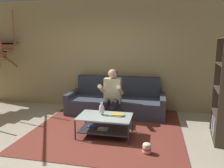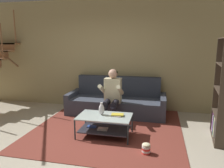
{
  "view_description": "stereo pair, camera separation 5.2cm",
  "coord_description": "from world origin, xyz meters",
  "px_view_note": "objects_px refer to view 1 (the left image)",
  "views": [
    {
      "loc": [
        1.23,
        -3.31,
        1.77
      ],
      "look_at": [
        0.33,
        0.96,
        0.94
      ],
      "focal_mm": 35.0,
      "sensor_mm": 36.0,
      "label": 1
    },
    {
      "loc": [
        1.28,
        -3.3,
        1.77
      ],
      "look_at": [
        0.33,
        0.96,
        0.94
      ],
      "focal_mm": 35.0,
      "sensor_mm": 36.0,
      "label": 2
    }
  ],
  "objects_px": {
    "couch": "(116,102)",
    "popcorn_tub": "(147,148)",
    "book_stack": "(118,115)",
    "vase": "(102,109)",
    "person_seated_center": "(112,94)",
    "coffee_table": "(105,123)"
  },
  "relations": [
    {
      "from": "couch",
      "to": "popcorn_tub",
      "type": "height_order",
      "value": "couch"
    },
    {
      "from": "couch",
      "to": "person_seated_center",
      "type": "relative_size",
      "value": 2.05
    },
    {
      "from": "coffee_table",
      "to": "couch",
      "type": "bearing_deg",
      "value": 91.94
    },
    {
      "from": "couch",
      "to": "book_stack",
      "type": "distance_m",
      "value": 1.38
    },
    {
      "from": "person_seated_center",
      "to": "popcorn_tub",
      "type": "height_order",
      "value": "person_seated_center"
    },
    {
      "from": "popcorn_tub",
      "to": "book_stack",
      "type": "bearing_deg",
      "value": 135.61
    },
    {
      "from": "coffee_table",
      "to": "vase",
      "type": "bearing_deg",
      "value": 141.86
    },
    {
      "from": "vase",
      "to": "popcorn_tub",
      "type": "distance_m",
      "value": 1.15
    },
    {
      "from": "person_seated_center",
      "to": "coffee_table",
      "type": "xyz_separation_m",
      "value": [
        0.05,
        -0.87,
        -0.37
      ]
    },
    {
      "from": "couch",
      "to": "popcorn_tub",
      "type": "distance_m",
      "value": 2.12
    },
    {
      "from": "coffee_table",
      "to": "book_stack",
      "type": "distance_m",
      "value": 0.29
    },
    {
      "from": "vase",
      "to": "book_stack",
      "type": "bearing_deg",
      "value": -0.34
    },
    {
      "from": "couch",
      "to": "person_seated_center",
      "type": "distance_m",
      "value": 0.63
    },
    {
      "from": "vase",
      "to": "popcorn_tub",
      "type": "bearing_deg",
      "value": -32.77
    },
    {
      "from": "vase",
      "to": "book_stack",
      "type": "relative_size",
      "value": 0.99
    },
    {
      "from": "person_seated_center",
      "to": "vase",
      "type": "height_order",
      "value": "person_seated_center"
    },
    {
      "from": "person_seated_center",
      "to": "coffee_table",
      "type": "relative_size",
      "value": 1.17
    },
    {
      "from": "couch",
      "to": "coffee_table",
      "type": "xyz_separation_m",
      "value": [
        0.05,
        -1.4,
        -0.02
      ]
    },
    {
      "from": "couch",
      "to": "popcorn_tub",
      "type": "relative_size",
      "value": 13.18
    },
    {
      "from": "coffee_table",
      "to": "vase",
      "type": "distance_m",
      "value": 0.26
    },
    {
      "from": "vase",
      "to": "popcorn_tub",
      "type": "relative_size",
      "value": 1.31
    },
    {
      "from": "vase",
      "to": "book_stack",
      "type": "xyz_separation_m",
      "value": [
        0.31,
        -0.0,
        -0.09
      ]
    }
  ]
}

